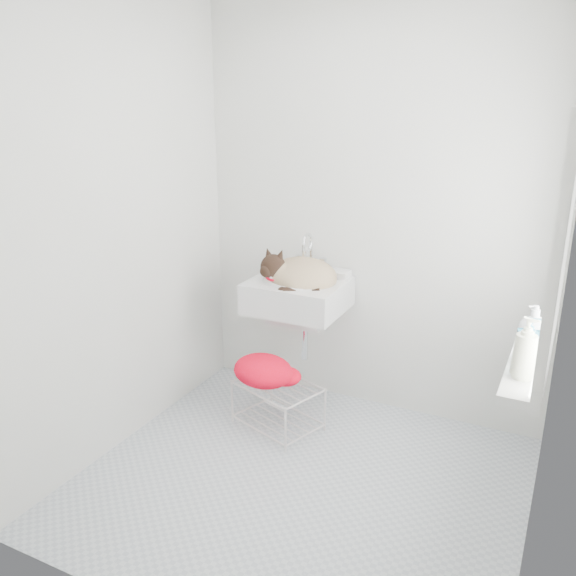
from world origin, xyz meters
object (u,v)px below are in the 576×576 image
at_px(bottle_c, 531,342).
at_px(sink, 298,281).
at_px(cat, 299,275).
at_px(bottle_a, 522,378).
at_px(bottle_b, 526,363).
at_px(wire_rack, 278,404).

bearing_deg(bottle_c, sink, 164.57).
bearing_deg(cat, sink, 112.26).
distance_m(bottle_a, bottle_b, 0.16).
relative_size(sink, bottle_a, 2.59).
xyz_separation_m(sink, bottle_c, (1.37, -0.38, 0.00)).
relative_size(sink, bottle_b, 2.76).
relative_size(cat, bottle_a, 2.25).
bearing_deg(bottle_c, wire_rack, 176.38).
bearing_deg(wire_rack, bottle_c, -3.62).
xyz_separation_m(cat, bottle_b, (1.36, -0.60, -0.04)).
distance_m(bottle_a, bottle_c, 0.40).
xyz_separation_m(sink, bottle_b, (1.37, -0.62, 0.00)).
distance_m(wire_rack, bottle_b, 1.57).
relative_size(bottle_a, bottle_c, 1.23).
bearing_deg(cat, bottle_a, -42.29).
distance_m(sink, bottle_b, 1.50).
distance_m(sink, bottle_c, 1.42).
relative_size(wire_rack, bottle_b, 2.29).
bearing_deg(cat, bottle_c, -27.85).
height_order(bottle_b, bottle_c, bottle_b).
relative_size(bottle_a, bottle_b, 1.06).
bearing_deg(sink, bottle_b, -24.45).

